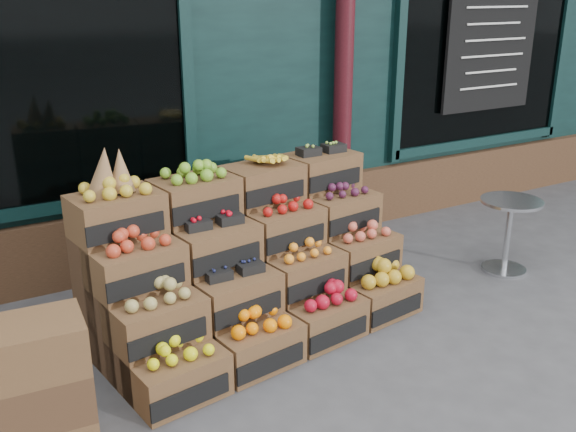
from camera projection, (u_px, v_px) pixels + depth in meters
ground at (364, 356)px, 4.42m from camera, size 60.00×60.00×0.00m
crate_display at (250, 269)px, 4.70m from camera, size 2.47×1.44×1.46m
spare_crates at (36, 394)px, 3.31m from camera, size 0.58×0.42×0.82m
bistro_table at (509, 227)px, 5.63m from camera, size 0.53×0.53×0.67m
shopkeeper at (1, 160)px, 5.59m from camera, size 0.84×0.69×1.97m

